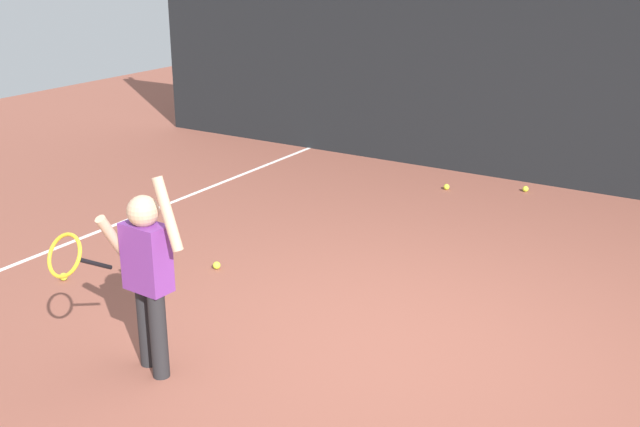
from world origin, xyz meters
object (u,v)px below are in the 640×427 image
object	(u,v)px
tennis_ball_4	(447,187)
tennis_ball_5	(525,189)
tennis_ball_2	(64,277)
tennis_player	(144,269)
tennis_ball_1	(217,265)

from	to	relation	value
tennis_ball_4	tennis_ball_5	xyz separation A→B (m)	(0.79, 0.40, 0.00)
tennis_ball_2	tennis_ball_4	world-z (taller)	same
tennis_player	tennis_ball_2	distance (m)	1.90
tennis_ball_1	tennis_ball_5	bearing A→B (deg)	66.20
tennis_ball_2	tennis_ball_5	distance (m)	5.06
tennis_ball_2	tennis_ball_5	xyz separation A→B (m)	(2.49, 4.41, 0.00)
tennis_player	tennis_ball_4	bearing A→B (deg)	92.64
tennis_ball_1	tennis_ball_4	distance (m)	3.24
tennis_ball_5	tennis_player	bearing A→B (deg)	-99.60
tennis_ball_1	tennis_ball_4	bearing A→B (deg)	76.10
tennis_ball_1	tennis_player	bearing A→B (deg)	-65.40
tennis_player	tennis_ball_5	world-z (taller)	tennis_player
tennis_ball_1	tennis_ball_4	size ratio (longest dim) A/B	1.00
tennis_player	tennis_ball_4	distance (m)	4.74
tennis_player	tennis_ball_2	size ratio (longest dim) A/B	20.46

